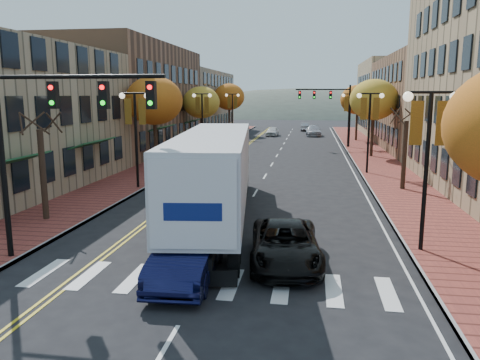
% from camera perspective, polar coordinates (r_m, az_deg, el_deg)
% --- Properties ---
extents(ground, '(200.00, 200.00, 0.00)m').
position_cam_1_polar(ground, '(13.59, -6.46, -15.51)').
color(ground, black).
rests_on(ground, ground).
extents(sidewalk_left, '(4.00, 85.00, 0.15)m').
position_cam_1_polar(sidewalk_left, '(46.33, -6.79, 3.04)').
color(sidewalk_left, brown).
rests_on(sidewalk_left, ground).
extents(sidewalk_right, '(4.00, 85.00, 0.15)m').
position_cam_1_polar(sidewalk_right, '(45.03, 15.90, 2.51)').
color(sidewalk_right, brown).
rests_on(sidewalk_right, ground).
extents(building_left_mid, '(12.00, 24.00, 11.00)m').
position_cam_1_polar(building_left_mid, '(51.92, -14.54, 9.57)').
color(building_left_mid, brown).
rests_on(building_left_mid, ground).
extents(building_left_far, '(12.00, 26.00, 9.50)m').
position_cam_1_polar(building_left_far, '(75.57, -7.00, 9.39)').
color(building_left_far, '#9E8966').
rests_on(building_left_far, ground).
extents(building_right_mid, '(15.00, 24.00, 10.00)m').
position_cam_1_polar(building_right_mid, '(55.90, 24.75, 8.48)').
color(building_right_mid, brown).
rests_on(building_right_mid, ground).
extents(building_right_far, '(15.00, 20.00, 11.00)m').
position_cam_1_polar(building_right_far, '(77.30, 20.30, 9.41)').
color(building_right_far, '#9E8966').
rests_on(building_right_far, ground).
extents(tree_left_a, '(0.28, 0.28, 4.20)m').
position_cam_1_polar(tree_left_a, '(23.58, -22.88, 0.60)').
color(tree_left_a, '#382619').
rests_on(tree_left_a, sidewalk_left).
extents(tree_left_b, '(4.48, 4.48, 7.21)m').
position_cam_1_polar(tree_left_b, '(37.84, -10.42, 9.48)').
color(tree_left_b, '#382619').
rests_on(tree_left_b, sidewalk_left).
extents(tree_left_c, '(4.16, 4.16, 6.69)m').
position_cam_1_polar(tree_left_c, '(53.23, -4.74, 9.39)').
color(tree_left_c, '#382619').
rests_on(tree_left_c, sidewalk_left).
extents(tree_left_d, '(4.61, 4.61, 7.42)m').
position_cam_1_polar(tree_left_d, '(70.86, -1.34, 10.10)').
color(tree_left_d, '#382619').
rests_on(tree_left_d, sidewalk_left).
extents(tree_right_b, '(0.28, 0.28, 4.20)m').
position_cam_1_polar(tree_right_b, '(30.55, 19.40, 2.88)').
color(tree_right_b, '#382619').
rests_on(tree_right_b, sidewalk_right).
extents(tree_right_c, '(4.48, 4.48, 7.21)m').
position_cam_1_polar(tree_right_c, '(46.14, 16.00, 9.38)').
color(tree_right_c, '#382619').
rests_on(tree_right_c, sidewalk_right).
extents(tree_right_d, '(4.35, 4.35, 7.00)m').
position_cam_1_polar(tree_right_d, '(62.05, 14.15, 9.47)').
color(tree_right_d, '#382619').
rests_on(tree_right_d, sidewalk_right).
extents(lamp_left_b, '(1.96, 0.36, 6.05)m').
position_cam_1_polar(lamp_left_b, '(29.85, -12.63, 7.00)').
color(lamp_left_b, black).
rests_on(lamp_left_b, ground).
extents(lamp_left_c, '(1.96, 0.36, 6.05)m').
position_cam_1_polar(lamp_left_c, '(47.07, -4.63, 8.35)').
color(lamp_left_c, black).
rests_on(lamp_left_c, ground).
extents(lamp_left_d, '(1.96, 0.36, 6.05)m').
position_cam_1_polar(lamp_left_d, '(64.71, -0.94, 8.92)').
color(lamp_left_d, black).
rests_on(lamp_left_d, ground).
extents(lamp_right_a, '(1.96, 0.36, 6.05)m').
position_cam_1_polar(lamp_right_a, '(18.35, 21.97, 4.54)').
color(lamp_right_a, black).
rests_on(lamp_right_a, ground).
extents(lamp_right_b, '(1.96, 0.36, 6.05)m').
position_cam_1_polar(lamp_right_b, '(36.07, 15.50, 7.41)').
color(lamp_right_b, black).
rests_on(lamp_right_b, ground).
extents(lamp_right_c, '(1.96, 0.36, 6.05)m').
position_cam_1_polar(lamp_right_c, '(53.98, 13.29, 8.36)').
color(lamp_right_c, black).
rests_on(lamp_right_c, ground).
extents(traffic_mast_near, '(6.10, 0.35, 7.00)m').
position_cam_1_polar(traffic_mast_near, '(17.22, -22.10, 6.30)').
color(traffic_mast_near, black).
rests_on(traffic_mast_near, ground).
extents(traffic_mast_far, '(6.10, 0.34, 7.00)m').
position_cam_1_polar(traffic_mast_far, '(53.84, 11.14, 9.11)').
color(traffic_mast_far, black).
rests_on(traffic_mast_far, ground).
extents(semi_truck, '(4.69, 17.32, 4.28)m').
position_cam_1_polar(semi_truck, '(21.84, -2.82, 1.35)').
color(semi_truck, black).
rests_on(semi_truck, ground).
extents(navy_sedan, '(2.01, 5.18, 1.68)m').
position_cam_1_polar(navy_sedan, '(15.46, -6.37, -8.87)').
color(navy_sedan, black).
rests_on(navy_sedan, ground).
extents(black_suv, '(2.87, 5.40, 1.44)m').
position_cam_1_polar(black_suv, '(16.71, 5.55, -7.79)').
color(black_suv, black).
rests_on(black_suv, ground).
extents(car_far_white, '(1.87, 3.97, 1.31)m').
position_cam_1_polar(car_far_white, '(68.46, 3.98, 5.92)').
color(car_far_white, white).
rests_on(car_far_white, ground).
extents(car_far_silver, '(2.31, 5.29, 1.51)m').
position_cam_1_polar(car_far_silver, '(69.30, 8.93, 5.96)').
color(car_far_silver, '#A9A8B0').
rests_on(car_far_silver, ground).
extents(car_far_oncoming, '(1.47, 3.99, 1.30)m').
position_cam_1_polar(car_far_oncoming, '(79.06, 7.92, 6.44)').
color(car_far_oncoming, '#A6A6AD').
rests_on(car_far_oncoming, ground).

